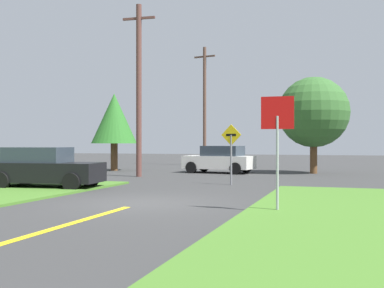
# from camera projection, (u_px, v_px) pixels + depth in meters

# --- Properties ---
(ground_plane) EXTENTS (120.00, 120.00, 0.00)m
(ground_plane) POSITION_uv_depth(u_px,v_px,m) (142.00, 203.00, 13.97)
(ground_plane) COLOR #363636
(stop_sign) EXTENTS (0.84, 0.07, 2.98)m
(stop_sign) POSITION_uv_depth(u_px,v_px,m) (277.00, 130.00, 12.00)
(stop_sign) COLOR #9EA0A8
(stop_sign) RESTS_ON ground
(car_approaching_junction) EXTENTS (4.26, 2.52, 1.62)m
(car_approaching_junction) POSITION_uv_depth(u_px,v_px,m) (220.00, 159.00, 28.08)
(car_approaching_junction) COLOR white
(car_approaching_junction) RESTS_ON ground
(parked_car_near_building) EXTENTS (4.44, 2.28, 1.62)m
(parked_car_near_building) POSITION_uv_depth(u_px,v_px,m) (45.00, 168.00, 18.49)
(parked_car_near_building) COLOR black
(parked_car_near_building) RESTS_ON ground
(utility_pole_mid) EXTENTS (1.80, 0.29, 9.15)m
(utility_pole_mid) POSITION_uv_depth(u_px,v_px,m) (139.00, 88.00, 24.95)
(utility_pole_mid) COLOR brown
(utility_pole_mid) RESTS_ON ground
(utility_pole_far) EXTENTS (1.80, 0.41, 9.45)m
(utility_pole_far) POSITION_uv_depth(u_px,v_px,m) (205.00, 104.00, 37.46)
(utility_pole_far) COLOR brown
(utility_pole_far) RESTS_ON ground
(direction_sign) EXTENTS (0.90, 0.15, 2.58)m
(direction_sign) POSITION_uv_depth(u_px,v_px,m) (231.00, 147.00, 20.06)
(direction_sign) COLOR slate
(direction_sign) RESTS_ON ground
(oak_tree_left) EXTENTS (4.13, 4.13, 5.66)m
(oak_tree_left) POSITION_uv_depth(u_px,v_px,m) (314.00, 112.00, 27.51)
(oak_tree_left) COLOR brown
(oak_tree_left) RESTS_ON ground
(pine_tree_center) EXTENTS (2.94, 2.94, 5.00)m
(pine_tree_center) POSITION_uv_depth(u_px,v_px,m) (114.00, 119.00, 30.40)
(pine_tree_center) COLOR brown
(pine_tree_center) RESTS_ON ground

